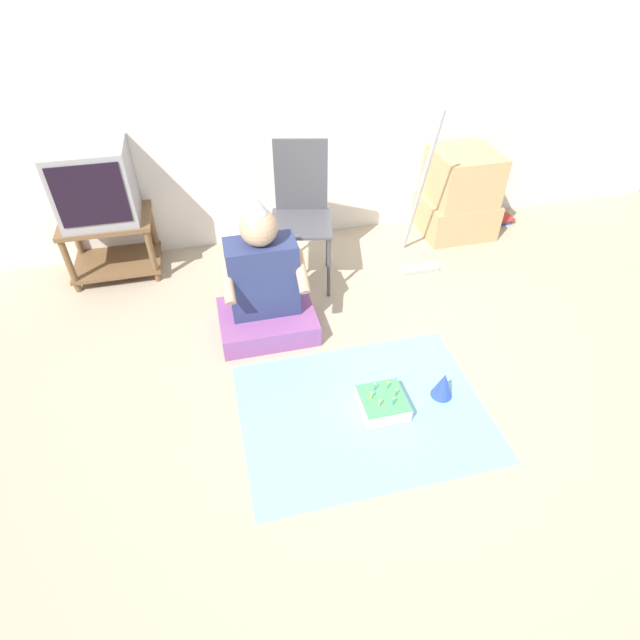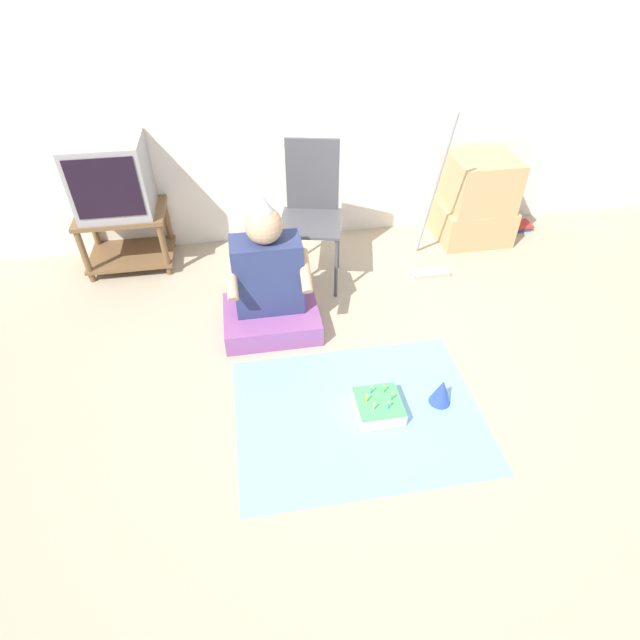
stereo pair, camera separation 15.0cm
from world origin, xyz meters
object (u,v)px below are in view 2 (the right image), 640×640
at_px(tv, 111,177).
at_px(folding_chair, 312,205).
at_px(person_seated, 269,287).
at_px(party_hat_blue, 442,391).
at_px(dust_mop, 432,229).
at_px(book_pile, 518,226).
at_px(cardboard_box_stack, 476,200).
at_px(birthday_cake, 378,406).

bearing_deg(tv, folding_chair, -14.90).
xyz_separation_m(person_seated, party_hat_blue, (0.84, -0.80, -0.21)).
distance_m(tv, dust_mop, 2.23).
bearing_deg(book_pile, tv, -179.93).
height_order(cardboard_box_stack, party_hat_blue, cardboard_box_stack).
height_order(tv, person_seated, tv).
xyz_separation_m(cardboard_box_stack, birthday_cake, (-1.20, -1.66, -0.27)).
relative_size(tv, book_pile, 2.50).
bearing_deg(cardboard_box_stack, tv, 179.01).
bearing_deg(folding_chair, tv, 165.10).
bearing_deg(folding_chair, book_pile, 11.09).
height_order(folding_chair, book_pile, folding_chair).
relative_size(tv, person_seated, 0.55).
relative_size(book_pile, person_seated, 0.22).
height_order(cardboard_box_stack, dust_mop, dust_mop).
relative_size(folding_chair, book_pile, 4.81).
relative_size(cardboard_box_stack, dust_mop, 0.57).
distance_m(cardboard_box_stack, party_hat_blue, 1.87).
relative_size(tv, party_hat_blue, 3.10).
xyz_separation_m(cardboard_box_stack, dust_mop, (-0.50, -0.39, 0.01)).
height_order(folding_chair, dust_mop, dust_mop).
bearing_deg(folding_chair, cardboard_box_stack, 12.67).
relative_size(birthday_cake, party_hat_blue, 1.51).
bearing_deg(party_hat_blue, book_pile, 52.48).
xyz_separation_m(folding_chair, party_hat_blue, (0.49, -1.35, -0.46)).
bearing_deg(birthday_cake, book_pile, 45.98).
xyz_separation_m(tv, cardboard_box_stack, (2.65, -0.05, -0.37)).
bearing_deg(folding_chair, person_seated, -122.88).
xyz_separation_m(person_seated, birthday_cake, (0.49, -0.82, -0.25)).
bearing_deg(cardboard_box_stack, party_hat_blue, -117.34).
bearing_deg(person_seated, party_hat_blue, -43.71).
xyz_separation_m(dust_mop, party_hat_blue, (-0.36, -1.26, -0.25)).
height_order(dust_mop, person_seated, dust_mop).
distance_m(tv, person_seated, 1.36).
height_order(tv, cardboard_box_stack, tv).
bearing_deg(party_hat_blue, dust_mop, 74.20).
bearing_deg(party_hat_blue, folding_chair, 110.02).
bearing_deg(person_seated, tv, 137.06).
bearing_deg(folding_chair, party_hat_blue, -69.98).
height_order(tv, birthday_cake, tv).
relative_size(tv, dust_mop, 0.43).
relative_size(cardboard_box_stack, party_hat_blue, 4.16).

